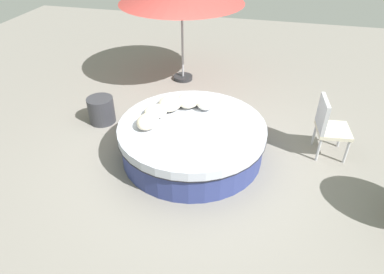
{
  "coord_description": "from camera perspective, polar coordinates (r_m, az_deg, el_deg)",
  "views": [
    {
      "loc": [
        4.33,
        1.06,
        3.44
      ],
      "look_at": [
        0.0,
        0.0,
        0.35
      ],
      "focal_mm": 32.07,
      "sensor_mm": 36.0,
      "label": 1
    }
  ],
  "objects": [
    {
      "name": "patio_chair",
      "position": [
        5.76,
        21.71,
        2.04
      ],
      "size": [
        0.57,
        0.55,
        0.98
      ],
      "rotation": [
        0.0,
        0.0,
        0.1
      ],
      "color": "#B7B7BC",
      "rests_on": "ground_plane"
    },
    {
      "name": "throw_pillow_4",
      "position": [
        5.25,
        -7.39,
        2.63
      ],
      "size": [
        0.44,
        0.32,
        0.19
      ],
      "primitive_type": "ellipsoid",
      "color": "beige",
      "rests_on": "round_bed"
    },
    {
      "name": "throw_pillow_1",
      "position": [
        5.76,
        -0.59,
        6.17
      ],
      "size": [
        0.46,
        0.38,
        0.21
      ],
      "primitive_type": "ellipsoid",
      "color": "beige",
      "rests_on": "round_bed"
    },
    {
      "name": "side_table",
      "position": [
        6.57,
        -14.84,
        4.35
      ],
      "size": [
        0.48,
        0.48,
        0.48
      ],
      "primitive_type": "cylinder",
      "color": "#333338",
      "rests_on": "ground_plane"
    },
    {
      "name": "throw_pillow_2",
      "position": [
        5.7,
        -3.65,
        5.65
      ],
      "size": [
        0.5,
        0.39,
        0.19
      ],
      "primitive_type": "ellipsoid",
      "color": "beige",
      "rests_on": "round_bed"
    },
    {
      "name": "round_bed",
      "position": [
        5.45,
        0.0,
        -0.44
      ],
      "size": [
        2.32,
        2.32,
        0.58
      ],
      "color": "navy",
      "rests_on": "ground_plane"
    },
    {
      "name": "ground_plane",
      "position": [
        5.63,
        0.0,
        -2.91
      ],
      "size": [
        16.0,
        16.0,
        0.0
      ],
      "primitive_type": "plane",
      "color": "gray"
    },
    {
      "name": "throw_pillow_0",
      "position": [
        5.73,
        2.49,
        5.97
      ],
      "size": [
        0.49,
        0.33,
        0.21
      ],
      "primitive_type": "ellipsoid",
      "color": "white",
      "rests_on": "round_bed"
    },
    {
      "name": "throw_pillow_3",
      "position": [
        5.52,
        -6.05,
        4.28
      ],
      "size": [
        0.4,
        0.37,
        0.15
      ],
      "primitive_type": "ellipsoid",
      "color": "beige",
      "rests_on": "round_bed"
    }
  ]
}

